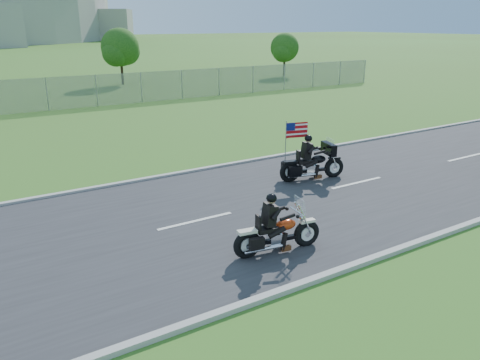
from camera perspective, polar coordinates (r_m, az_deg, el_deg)
ground at (r=13.65m, az=2.10°, el=-3.40°), size 420.00×420.00×0.00m
road at (r=13.65m, az=2.10°, el=-3.33°), size 120.00×8.00×0.04m
curb_north at (r=16.95m, az=-5.54°, el=1.13°), size 120.00×0.18×0.12m
curb_south at (r=10.83m, az=14.29°, el=-9.89°), size 120.00×0.18×0.12m
tree_fence_near at (r=42.65m, az=-14.35°, el=15.18°), size 3.52×3.28×4.75m
tree_fence_far at (r=48.36m, az=5.48°, el=15.60°), size 3.08×2.87×4.20m
motorcycle_lead at (r=10.91m, az=4.45°, el=-6.59°), size 2.23×0.75×1.50m
motorcycle_follow at (r=16.05m, az=8.78°, el=1.85°), size 2.35×1.03×1.99m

